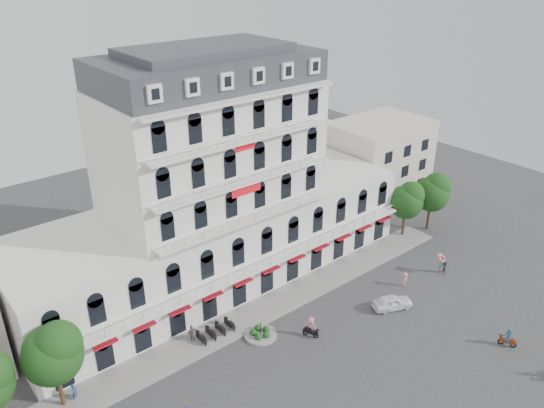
{
  "coord_description": "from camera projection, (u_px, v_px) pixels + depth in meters",
  "views": [
    {
      "loc": [
        -28.19,
        -26.38,
        34.07
      ],
      "look_at": [
        1.73,
        10.0,
        11.38
      ],
      "focal_mm": 35.0,
      "sensor_mm": 36.0,
      "label": 1
    }
  ],
  "objects": [
    {
      "name": "traffic_island",
      "position": [
        261.0,
        334.0,
        51.62
      ],
      "size": [
        3.2,
        3.2,
        1.6
      ],
      "color": "gray",
      "rests_on": "ground"
    },
    {
      "name": "tree_east_outer",
      "position": [
        432.0,
        191.0,
        69.17
      ],
      "size": [
        4.65,
        4.65,
        8.05
      ],
      "color": "#382314",
      "rests_on": "ground"
    },
    {
      "name": "parked_scooter_row",
      "position": [
        216.0,
        336.0,
        51.76
      ],
      "size": [
        4.4,
        1.8,
        1.1
      ],
      "primitive_type": null,
      "color": "black",
      "rests_on": "ground"
    },
    {
      "name": "tree_east_inner",
      "position": [
        407.0,
        199.0,
        67.72
      ],
      "size": [
        4.4,
        4.37,
        7.57
      ],
      "color": "#382314",
      "rests_on": "ground"
    },
    {
      "name": "pedestrian_right",
      "position": [
        405.0,
        279.0,
        59.06
      ],
      "size": [
        1.25,
        0.99,
        1.69
      ],
      "primitive_type": "imported",
      "rotation": [
        0.0,
        0.0,
        3.53
      ],
      "color": "pink",
      "rests_on": "ground"
    },
    {
      "name": "rider_east",
      "position": [
        508.0,
        338.0,
        50.06
      ],
      "size": [
        0.97,
        1.58,
        1.99
      ],
      "rotation": [
        0.0,
        0.0,
        2.02
      ],
      "color": "maroon",
      "rests_on": "ground"
    },
    {
      "name": "parked_car",
      "position": [
        392.0,
        302.0,
        55.44
      ],
      "size": [
        4.64,
        3.27,
        1.47
      ],
      "primitive_type": "imported",
      "rotation": [
        0.0,
        0.0,
        1.17
      ],
      "color": "white",
      "rests_on": "ground"
    },
    {
      "name": "sidewalk",
      "position": [
        265.0,
        309.0,
        55.5
      ],
      "size": [
        53.0,
        4.0,
        0.16
      ],
      "primitive_type": "cube",
      "color": "gray",
      "rests_on": "ground"
    },
    {
      "name": "rider_center",
      "position": [
        311.0,
        326.0,
        51.18
      ],
      "size": [
        1.09,
        1.58,
        2.24
      ],
      "rotation": [
        0.0,
        0.0,
        5.17
      ],
      "color": "black",
      "rests_on": "ground"
    },
    {
      "name": "main_building",
      "position": [
        213.0,
        195.0,
        57.47
      ],
      "size": [
        45.0,
        15.0,
        25.8
      ],
      "color": "silver",
      "rests_on": "ground"
    },
    {
      "name": "balloon_vendor",
      "position": [
        443.0,
        264.0,
        61.25
      ],
      "size": [
        1.45,
        1.34,
        2.45
      ],
      "color": "#595A61",
      "rests_on": "ground"
    },
    {
      "name": "ground",
      "position": [
        326.0,
        355.0,
        49.27
      ],
      "size": [
        120.0,
        120.0,
        0.0
      ],
      "primitive_type": "plane",
      "color": "#38383A",
      "rests_on": "ground"
    },
    {
      "name": "tree_west_inner",
      "position": [
        53.0,
        352.0,
        41.42
      ],
      "size": [
        4.76,
        4.76,
        8.25
      ],
      "color": "#382314",
      "rests_on": "ground"
    },
    {
      "name": "pedestrian_mid",
      "position": [
        192.0,
        334.0,
        50.57
      ],
      "size": [
        1.14,
        0.52,
        1.91
      ],
      "primitive_type": "imported",
      "rotation": [
        0.0,
        0.0,
        3.19
      ],
      "color": "#5A5860",
      "rests_on": "ground"
    },
    {
      "name": "pedestrian_far",
      "position": [
        74.0,
        392.0,
        44.08
      ],
      "size": [
        0.68,
        0.71,
        1.64
      ],
      "primitive_type": "imported",
      "rotation": [
        0.0,
        0.0,
        0.91
      ],
      "color": "navy",
      "rests_on": "ground"
    },
    {
      "name": "flank_building_east",
      "position": [
        377.0,
        161.0,
        77.76
      ],
      "size": [
        14.0,
        10.0,
        12.0
      ],
      "primitive_type": "cube",
      "color": "beige",
      "rests_on": "ground"
    }
  ]
}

